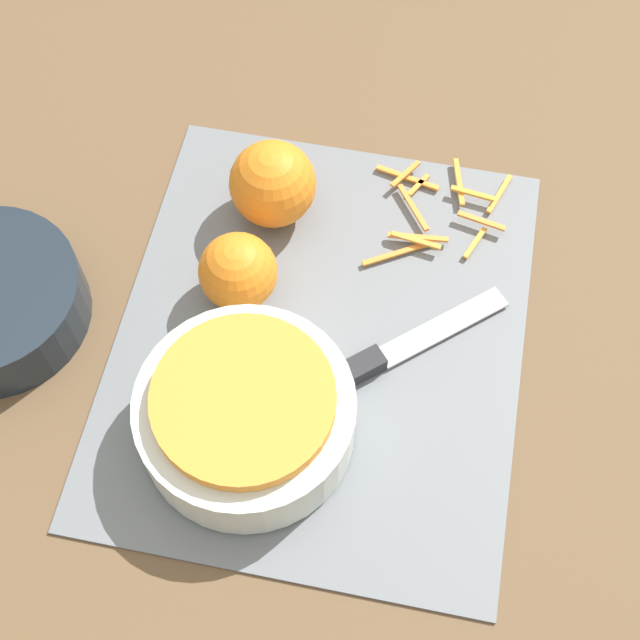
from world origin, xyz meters
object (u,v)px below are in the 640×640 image
object	(u,v)px
bowl_speckled	(246,414)
orange_left	(273,184)
orange_right	(238,272)
knife	(351,373)

from	to	relation	value
bowl_speckled	orange_left	distance (m)	0.23
bowl_speckled	orange_right	bearing A→B (deg)	16.41
orange_right	knife	bearing A→B (deg)	-119.35
orange_left	orange_right	size ratio (longest dim) A/B	1.15
bowl_speckled	orange_right	world-z (taller)	same
knife	orange_left	xyz separation A→B (m)	(0.16, 0.11, 0.03)
bowl_speckled	orange_left	size ratio (longest dim) A/B	2.19
orange_right	orange_left	bearing A→B (deg)	-6.05
orange_left	bowl_speckled	bearing A→B (deg)	-172.91
bowl_speckled	knife	xyz separation A→B (m)	(0.07, -0.08, -0.03)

